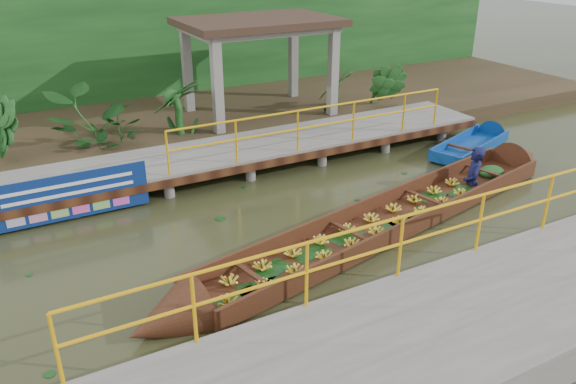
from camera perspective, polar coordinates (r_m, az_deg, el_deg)
name	(u,v)px	position (r m, az deg, el deg)	size (l,w,h in m)	color
ground	(263,238)	(10.89, -2.60, -4.70)	(80.00, 80.00, 0.00)	#2F351A
land_strip	(153,123)	(17.36, -13.60, 6.83)	(30.00, 8.00, 0.45)	#302918
far_dock	(200,158)	(13.58, -8.92, 3.39)	(16.00, 2.06, 1.66)	slate
near_dock	(459,333)	(8.38, 16.99, -13.53)	(18.00, 2.40, 1.73)	slate
pavilion	(259,32)	(16.67, -3.02, 15.93)	(4.40, 3.00, 3.00)	slate
foliage_backdrop	(125,49)	(19.31, -16.22, 13.77)	(30.00, 0.80, 4.00)	#143E16
vendor_boat	(400,211)	(11.61, 11.34, -1.92)	(11.33, 3.44, 2.29)	#3C1C10
moored_blue_boat	(483,139)	(16.63, 19.19, 5.06)	(3.48, 1.95, 0.81)	#0D3E91
blue_banner	(70,196)	(12.09, -21.23, -0.41)	(3.11, 0.04, 0.97)	navy
tropical_plants	(173,110)	(15.05, -11.65, 8.16)	(14.19, 1.19, 1.48)	#143E16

